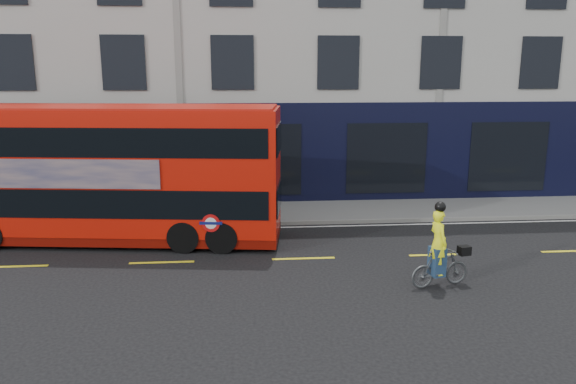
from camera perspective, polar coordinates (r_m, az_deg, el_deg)
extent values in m
plane|color=black|center=(14.86, -13.49, -8.94)|extent=(120.00, 120.00, 0.00)
cube|color=slate|center=(20.97, -10.87, -2.25)|extent=(60.00, 3.00, 0.12)
cube|color=gray|center=(19.53, -11.33, -3.37)|extent=(60.00, 0.12, 0.13)
cube|color=#B0ADA6|center=(26.83, -10.06, 17.04)|extent=(50.00, 10.00, 15.00)
cube|color=black|center=(22.01, -10.68, 3.63)|extent=(50.00, 0.08, 4.00)
cube|color=silver|center=(19.26, -11.42, -3.79)|extent=(58.00, 0.10, 0.01)
cube|color=red|center=(18.09, -17.67, 2.24)|extent=(10.61, 3.63, 3.73)
cube|color=#660A04|center=(18.55, -17.26, -3.87)|extent=(10.60, 3.58, 0.28)
cube|color=black|center=(18.25, -17.50, -0.31)|extent=(10.20, 3.62, 0.85)
cube|color=black|center=(17.95, -17.88, 5.29)|extent=(10.20, 3.62, 0.85)
cube|color=#A9160B|center=(17.87, -18.08, 8.20)|extent=(10.39, 3.51, 0.08)
cube|color=black|center=(17.20, -0.91, -0.49)|extent=(0.30, 2.12, 0.85)
cube|color=black|center=(16.88, -0.94, 5.46)|extent=(0.30, 2.12, 0.85)
cube|color=tan|center=(17.34, -21.97, 1.72)|extent=(5.63, 0.74, 0.85)
cylinder|color=red|center=(16.39, -7.85, -3.16)|extent=(0.53, 0.09, 0.53)
cylinder|color=white|center=(16.38, -7.85, -3.16)|extent=(0.34, 0.06, 0.34)
cube|color=#0C1459|center=(16.38, -7.86, -3.17)|extent=(0.66, 0.10, 0.09)
cylinder|color=black|center=(17.62, -6.20, -3.58)|extent=(1.24, 2.51, 0.95)
cylinder|color=black|center=(17.82, -9.82, -3.50)|extent=(1.24, 2.51, 0.95)
cylinder|color=black|center=(19.90, -26.58, -2.98)|extent=(1.24, 2.51, 0.95)
imported|color=#4C4F51|center=(14.56, 15.19, -7.50)|extent=(1.64, 0.79, 0.95)
imported|color=#F3FB18|center=(14.29, 15.00, -4.94)|extent=(0.51, 0.66, 1.62)
cube|color=black|center=(14.79, 17.46, -5.69)|extent=(0.33, 0.29, 0.23)
cube|color=navy|center=(14.44, 14.89, -6.83)|extent=(0.39, 0.45, 0.72)
sphere|color=black|center=(14.05, 15.21, -1.47)|extent=(0.27, 0.27, 0.27)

